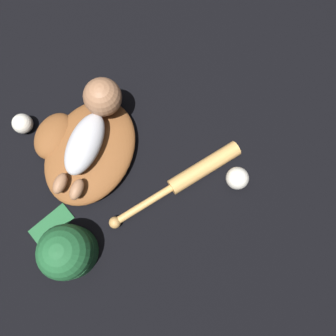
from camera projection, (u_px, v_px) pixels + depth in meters
ground_plane at (98, 157)px, 1.06m from camera, size 6.00×6.00×0.00m
baseball_glove at (85, 148)px, 1.03m from camera, size 0.38×0.34×0.07m
baby_figure at (93, 122)px, 0.96m from camera, size 0.37×0.13×0.12m
baseball_bat at (191, 176)px, 1.02m from camera, size 0.41×0.28×0.05m
baseball at (237, 178)px, 1.00m from camera, size 0.07×0.07×0.07m
baseball_spare at (23, 124)px, 1.05m from camera, size 0.07×0.07×0.07m
baseball_cap at (66, 251)px, 0.92m from camera, size 0.19×0.23×0.16m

